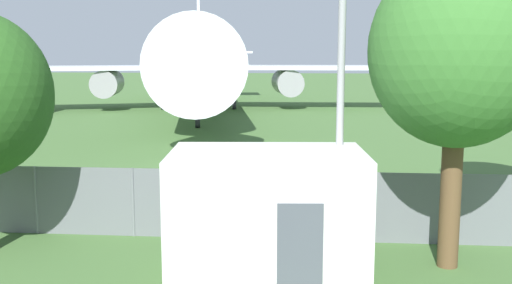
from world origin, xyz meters
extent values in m
cylinder|color=slate|center=(-2.55, 10.14, 0.88)|extent=(0.07, 0.07, 1.76)
cylinder|color=slate|center=(0.00, 10.14, 0.88)|extent=(0.07, 0.07, 1.76)
cylinder|color=slate|center=(2.55, 10.14, 0.88)|extent=(0.07, 0.07, 1.76)
cylinder|color=slate|center=(5.09, 10.14, 0.88)|extent=(0.07, 0.07, 1.76)
cylinder|color=slate|center=(7.64, 10.14, 0.88)|extent=(0.07, 0.07, 1.76)
cube|color=slate|center=(0.00, 10.14, 0.88)|extent=(56.00, 0.01, 1.76)
cylinder|color=white|center=(-4.07, 41.29, 4.01)|extent=(9.99, 30.93, 4.71)
cone|color=white|center=(-0.98, 23.91, 4.01)|extent=(5.46, 5.46, 4.71)
cone|color=white|center=(-7.26, 59.24, 4.01)|extent=(5.20, 6.54, 4.24)
cube|color=white|center=(4.76, 44.41, 3.31)|extent=(13.91, 4.78, 0.30)
cylinder|color=#939399|center=(2.65, 44.46, 2.10)|extent=(2.83, 4.55, 2.12)
cube|color=white|center=(-13.43, 41.18, 3.31)|extent=(14.41, 8.34, 0.30)
cylinder|color=#939399|center=(-11.47, 41.95, 2.10)|extent=(2.83, 4.55, 2.12)
cube|color=white|center=(-6.49, 54.95, 4.48)|extent=(10.86, 5.52, 0.20)
cylinder|color=#2D2D33|center=(-2.33, 31.50, 0.83)|extent=(0.24, 0.24, 1.66)
cylinder|color=#2D2D33|center=(-2.33, 31.50, 0.28)|extent=(0.39, 0.60, 0.56)
cylinder|color=#2D2D33|center=(-1.55, 43.28, 0.83)|extent=(0.24, 0.24, 1.66)
cylinder|color=#2D2D33|center=(-1.55, 43.28, 0.28)|extent=(0.39, 0.60, 0.56)
cylinder|color=#2D2D33|center=(-7.12, 42.30, 0.83)|extent=(0.24, 0.24, 1.66)
cylinder|color=#2D2D33|center=(-7.12, 42.30, 0.28)|extent=(0.39, 0.60, 0.56)
cube|color=silver|center=(3.58, 7.51, 1.34)|extent=(4.08, 2.83, 2.68)
cube|color=#4C515B|center=(4.26, 6.28, 1.00)|extent=(0.84, 0.10, 1.90)
cylinder|color=brown|center=(7.45, 8.64, 1.55)|extent=(0.44, 0.44, 3.10)
ellipsoid|color=#38702D|center=(7.45, 8.64, 4.68)|extent=(3.70, 3.70, 4.07)
cylinder|color=#99999E|center=(5.05, 8.49, 3.59)|extent=(0.16, 0.16, 7.18)
camera|label=1|loc=(4.38, -4.22, 4.68)|focal=42.00mm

